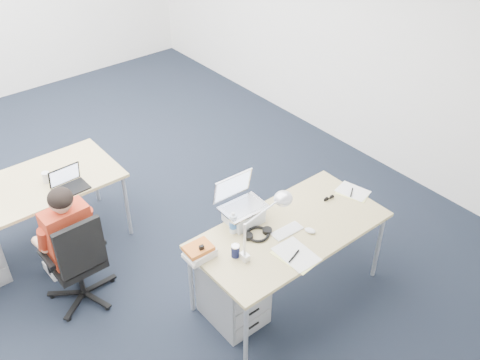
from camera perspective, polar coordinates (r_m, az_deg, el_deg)
name	(u,v)px	position (r m, az deg, el deg)	size (l,w,h in m)	color
floor	(113,222)	(5.63, -13.39, -4.39)	(7.00, 7.00, 0.00)	black
room	(84,66)	(4.74, -16.27, 11.63)	(6.02, 7.02, 2.80)	white
desk_near	(290,233)	(4.34, 5.37, -5.66)	(1.60, 0.80, 0.73)	tan
desk_far	(29,191)	(5.12, -21.62, -1.06)	(1.60, 0.80, 0.73)	tan
office_chair	(81,276)	(4.75, -16.63, -9.79)	(0.60, 0.60, 0.94)	black
seated_person	(65,239)	(4.67, -18.18, -5.98)	(0.37, 0.64, 1.15)	#AB2F18
drawer_pedestal_near	(233,293)	(4.42, -0.74, -11.92)	(0.40, 0.50, 0.55)	gray
silver_laptop	(244,203)	(4.25, 0.39, -2.44)	(0.36, 0.28, 0.38)	silver
wireless_keyboard	(287,231)	(4.28, 5.04, -5.44)	(0.26, 0.11, 0.01)	white
computer_mouse	(310,231)	(4.29, 7.49, -5.38)	(0.06, 0.09, 0.03)	white
headphones	(258,233)	(4.22, 1.91, -5.72)	(0.24, 0.19, 0.04)	black
can_koozie	(235,251)	(4.03, -0.49, -7.57)	(0.06, 0.06, 0.11)	#121638
water_bottle	(233,222)	(4.20, -0.73, -4.55)	(0.06, 0.06, 0.20)	silver
bear_figurine	(243,217)	(4.29, 0.34, -3.93)	(0.08, 0.06, 0.15)	#38761F
book_stack	(199,252)	(4.04, -4.36, -7.63)	(0.22, 0.17, 0.10)	silver
cordless_phone	(202,252)	(4.01, -4.10, -7.71)	(0.04, 0.02, 0.13)	black
papers_left	(296,256)	(4.08, 5.99, -8.06)	(0.23, 0.33, 0.01)	#FEFF93
papers_right	(353,192)	(4.76, 11.95, -1.30)	(0.19, 0.27, 0.01)	#FEFF93
sunglasses	(329,198)	(4.64, 9.47, -1.94)	(0.11, 0.05, 0.02)	black
desk_lamp	(260,228)	(3.94, 2.11, -5.12)	(0.42, 0.15, 0.47)	silver
dark_laptop	(69,180)	(4.87, -17.74, 0.02)	(0.29, 0.28, 0.21)	black
far_cup	(46,177)	(5.07, -19.98, 0.29)	(0.07, 0.07, 0.10)	white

